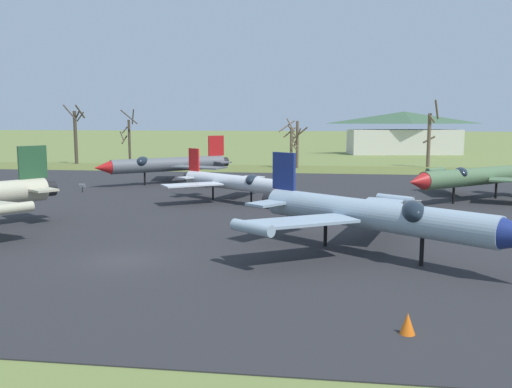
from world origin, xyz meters
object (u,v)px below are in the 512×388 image
Objects in this scene: info_placard_front_left at (288,209)px; jet_fighter_front_right at (167,164)px; jet_fighter_rear_center at (377,215)px; visitor_building at (404,133)px; info_placard_rear_left at (418,206)px; jet_fighter_front_left at (233,182)px; traffic_cone at (408,324)px; info_placard_front_right at (82,187)px; jet_fighter_rear_left at (476,176)px.

jet_fighter_front_right reaches higher than info_placard_front_left.
visitor_building reaches higher than jet_fighter_rear_center.
info_placard_rear_left is at bearing 16.86° from info_placard_front_left.
traffic_cone is at bearing -68.58° from jet_fighter_front_left.
visitor_building is (17.61, 76.65, 3.55)m from info_placard_front_left.
jet_fighter_front_right is 15.56× the size of info_placard_front_right.
info_placard_rear_left is at bearing -15.19° from info_placard_front_right.
jet_fighter_front_left is at bearing -16.17° from info_placard_front_right.
jet_fighter_rear_left is at bearing -1.32° from info_placard_front_right.
info_placard_front_right is 0.06× the size of jet_fighter_rear_left.
jet_fighter_rear_center is 23.36m from jet_fighter_rear_left.
info_placard_front_right is at bearing 129.57° from traffic_cone.
visitor_building is at bearing 71.96° from jet_fighter_front_left.
info_placard_front_right is at bearing -127.69° from jet_fighter_front_right.
jet_fighter_front_right reaches higher than jet_fighter_front_left.
info_placard_front_left is 0.08× the size of jet_fighter_front_right.
jet_fighter_rear_left is 33.15m from traffic_cone.
info_placard_front_right is 0.79× the size of info_placard_rear_left.
jet_fighter_rear_left reaches higher than info_placard_front_left.
visitor_building is (2.02, 66.25, 1.99)m from jet_fighter_rear_left.
jet_fighter_rear_left is at bearing -16.15° from jet_fighter_front_right.
jet_fighter_rear_center is 88.16m from visitor_building.
visitor_building reaches higher than jet_fighter_front_right.
jet_fighter_front_right reaches higher than jet_fighter_rear_center.
visitor_building is at bearing 82.09° from jet_fighter_rear_center.
info_placard_front_left is 1.26× the size of info_placard_front_right.
jet_fighter_rear_center is (10.67, -17.29, 0.41)m from jet_fighter_front_left.
jet_fighter_front_left is 20.32m from jet_fighter_rear_center.
jet_fighter_front_left is at bearing 128.00° from info_placard_front_left.
jet_fighter_rear_left reaches higher than jet_fighter_front_left.
jet_fighter_front_left is 0.82× the size of jet_fighter_rear_left.
jet_fighter_front_left is at bearing 165.87° from info_placard_rear_left.
info_placard_front_left is at bearing -146.30° from jet_fighter_rear_left.
visitor_building reaches higher than jet_fighter_front_left.
info_placard_rear_left is 0.05× the size of visitor_building.
jet_fighter_front_right is 0.57× the size of visitor_building.
info_placard_front_left is at bearing -163.14° from info_placard_rear_left.
jet_fighter_front_right is (-14.91, 19.24, 1.57)m from info_placard_front_left.
jet_fighter_rear_left is at bearing 72.66° from traffic_cone.
jet_fighter_rear_left is 9.70m from info_placard_rear_left.
jet_fighter_front_right reaches higher than info_placard_rear_left.
jet_fighter_rear_center reaches higher than jet_fighter_rear_left.
jet_fighter_rear_center is 13.12× the size of info_placard_rear_left.
info_placard_rear_left is (24.53, -16.32, -1.55)m from jet_fighter_front_right.
info_placard_front_left is 0.08× the size of jet_fighter_rear_center.
visitor_building reaches higher than info_placard_front_left.
traffic_cone is (10.92, -27.84, -1.45)m from jet_fighter_front_left.
visitor_building reaches higher than traffic_cone.
jet_fighter_rear_center is at bearing 91.38° from traffic_cone.
info_placard_front_left is 23.89m from info_placard_front_right.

